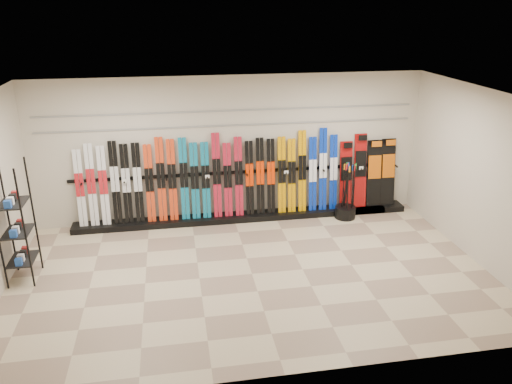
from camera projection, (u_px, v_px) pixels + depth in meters
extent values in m
plane|color=gray|center=(252.00, 274.00, 8.48)|extent=(8.00, 8.00, 0.00)
plane|color=beige|center=(232.00, 149.00, 10.24)|extent=(8.00, 0.00, 8.00)
plane|color=beige|center=(480.00, 177.00, 8.58)|extent=(0.00, 5.00, 5.00)
plane|color=silver|center=(251.00, 97.00, 7.41)|extent=(8.00, 8.00, 0.00)
cube|color=black|center=(245.00, 217.00, 10.59)|extent=(8.00, 0.40, 0.12)
cube|color=white|center=(80.00, 189.00, 9.81)|extent=(0.17, 0.20, 1.55)
cube|color=white|center=(91.00, 185.00, 9.83)|extent=(0.17, 0.22, 1.65)
cube|color=white|center=(104.00, 186.00, 9.87)|extent=(0.17, 0.21, 1.60)
cube|color=black|center=(115.00, 183.00, 9.90)|extent=(0.17, 0.22, 1.68)
cube|color=black|center=(126.00, 184.00, 9.94)|extent=(0.17, 0.21, 1.62)
cube|color=black|center=(138.00, 183.00, 9.98)|extent=(0.17, 0.21, 1.63)
cube|color=red|center=(150.00, 184.00, 10.02)|extent=(0.17, 0.21, 1.58)
cube|color=red|center=(161.00, 180.00, 10.04)|extent=(0.17, 0.22, 1.72)
cube|color=red|center=(172.00, 180.00, 10.08)|extent=(0.17, 0.22, 1.67)
cube|color=#0F6A8A|center=(184.00, 179.00, 10.12)|extent=(0.17, 0.22, 1.69)
cube|color=#0F6A8A|center=(195.00, 181.00, 10.17)|extent=(0.17, 0.21, 1.58)
cube|color=#0F6A8A|center=(206.00, 180.00, 10.20)|extent=(0.17, 0.21, 1.58)
cube|color=#AF172C|center=(217.00, 176.00, 10.22)|extent=(0.17, 0.23, 1.76)
cube|color=#AF172C|center=(228.00, 180.00, 10.28)|extent=(0.17, 0.20, 1.54)
cube|color=#AF172C|center=(239.00, 177.00, 10.30)|extent=(0.17, 0.22, 1.66)
cube|color=black|center=(249.00, 178.00, 10.35)|extent=(0.17, 0.20, 1.56)
cube|color=black|center=(260.00, 176.00, 10.38)|extent=(0.17, 0.21, 1.62)
cube|color=black|center=(271.00, 177.00, 10.42)|extent=(0.17, 0.21, 1.59)
cube|color=#D89200|center=(282.00, 175.00, 10.45)|extent=(0.17, 0.21, 1.62)
cube|color=#D89200|center=(292.00, 176.00, 10.49)|extent=(0.17, 0.20, 1.57)
cube|color=#D89200|center=(302.00, 171.00, 10.51)|extent=(0.17, 0.22, 1.73)
cube|color=#092CAC|center=(313.00, 174.00, 10.56)|extent=(0.17, 0.21, 1.58)
cube|color=#092CAC|center=(323.00, 170.00, 10.58)|extent=(0.17, 0.23, 1.76)
cube|color=#092CAC|center=(333.00, 172.00, 10.63)|extent=(0.17, 0.21, 1.61)
cube|color=#990C0C|center=(346.00, 175.00, 10.73)|extent=(0.27, 0.22, 1.45)
cube|color=#990C0C|center=(360.00, 171.00, 10.77)|extent=(0.27, 0.25, 1.59)
cube|color=black|center=(374.00, 173.00, 10.84)|extent=(0.32, 0.22, 1.45)
cube|color=black|center=(388.00, 172.00, 10.89)|extent=(0.31, 0.23, 1.46)
cube|color=black|center=(16.00, 223.00, 8.00)|extent=(0.40, 0.60, 2.01)
cylinder|color=black|center=(345.00, 212.00, 10.65)|extent=(0.44, 0.44, 0.25)
cylinder|color=black|center=(346.00, 190.00, 10.54)|extent=(0.15, 0.06, 1.17)
cylinder|color=black|center=(343.00, 191.00, 10.48)|extent=(0.04, 0.05, 1.18)
cylinder|color=black|center=(351.00, 192.00, 10.43)|extent=(0.13, 0.08, 1.18)
cylinder|color=black|center=(354.00, 190.00, 10.52)|extent=(0.03, 0.05, 1.18)
cylinder|color=black|center=(345.00, 191.00, 10.45)|extent=(0.15, 0.05, 1.18)
cylinder|color=black|center=(348.00, 194.00, 10.33)|extent=(0.04, 0.05, 1.18)
cylinder|color=black|center=(347.00, 189.00, 10.58)|extent=(0.14, 0.11, 1.17)
cylinder|color=black|center=(353.00, 192.00, 10.45)|extent=(0.12, 0.12, 1.17)
cylinder|color=black|center=(353.00, 192.00, 10.41)|extent=(0.03, 0.09, 1.18)
cylinder|color=black|center=(344.00, 191.00, 10.49)|extent=(0.15, 0.08, 1.17)
cylinder|color=black|center=(347.00, 192.00, 10.45)|extent=(0.03, 0.09, 1.18)
cylinder|color=black|center=(345.00, 189.00, 10.58)|extent=(0.04, 0.11, 1.18)
cube|color=gray|center=(231.00, 125.00, 10.05)|extent=(7.60, 0.02, 0.03)
cube|color=gray|center=(231.00, 111.00, 9.94)|extent=(7.60, 0.02, 0.03)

